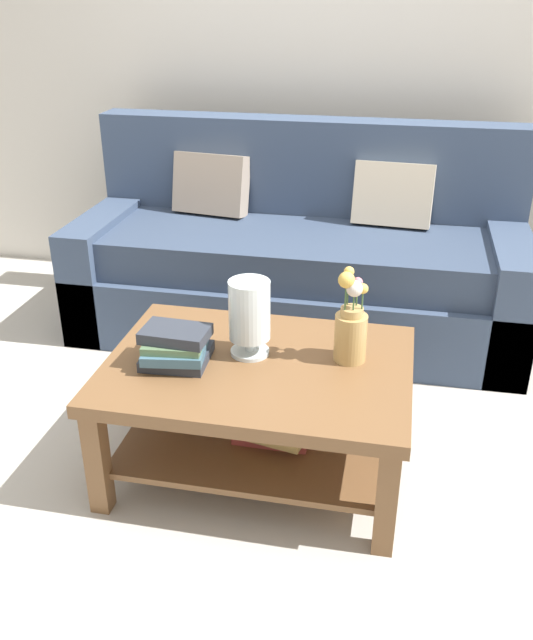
{
  "coord_description": "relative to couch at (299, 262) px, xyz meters",
  "views": [
    {
      "loc": [
        0.46,
        -2.39,
        1.7
      ],
      "look_at": [
        -0.01,
        -0.14,
        0.56
      ],
      "focal_mm": 38.3,
      "sensor_mm": 36.0,
      "label": 1
    }
  ],
  "objects": [
    {
      "name": "coffee_table",
      "position": [
        0.05,
        -1.26,
        -0.03
      ],
      "size": [
        1.1,
        0.81,
        0.46
      ],
      "color": "brown",
      "rests_on": "ground"
    },
    {
      "name": "ground_plane",
      "position": [
        0.06,
        -0.97,
        -0.36
      ],
      "size": [
        10.0,
        10.0,
        0.0
      ],
      "primitive_type": "plane",
      "color": "#B7B2A8"
    },
    {
      "name": "flower_pitcher",
      "position": [
        0.37,
        -1.17,
        0.23
      ],
      "size": [
        0.12,
        0.12,
        0.35
      ],
      "color": "tan",
      "rests_on": "coffee_table"
    },
    {
      "name": "book_stack_main",
      "position": [
        -0.24,
        -1.32,
        0.16
      ],
      "size": [
        0.25,
        0.25,
        0.14
      ],
      "color": "#2D333D",
      "rests_on": "coffee_table"
    },
    {
      "name": "back_wall",
      "position": [
        0.06,
        0.68,
        0.99
      ],
      "size": [
        6.4,
        0.12,
        2.7
      ],
      "primitive_type": "cube",
      "color": "beige",
      "rests_on": "ground"
    },
    {
      "name": "couch",
      "position": [
        0.0,
        0.0,
        0.0
      ],
      "size": [
        2.29,
        0.9,
        1.06
      ],
      "color": "#384760",
      "rests_on": "ground"
    },
    {
      "name": "glass_hurricane_vase",
      "position": [
        0.01,
        -1.2,
        0.26
      ],
      "size": [
        0.15,
        0.15,
        0.29
      ],
      "color": "silver",
      "rests_on": "coffee_table"
    }
  ]
}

